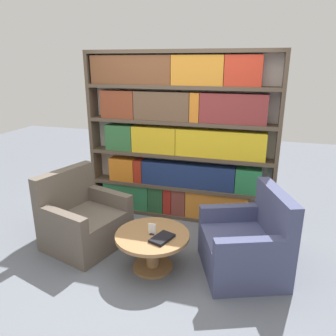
{
  "coord_description": "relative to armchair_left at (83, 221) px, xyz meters",
  "views": [
    {
      "loc": [
        1.13,
        -2.93,
        2.23
      ],
      "look_at": [
        0.05,
        0.69,
        1.0
      ],
      "focal_mm": 35.0,
      "sensor_mm": 36.0,
      "label": 1
    }
  ],
  "objects": [
    {
      "name": "table_sign",
      "position": [
        1.01,
        -0.24,
        0.17
      ],
      "size": [
        0.08,
        0.06,
        0.13
      ],
      "color": "black",
      "rests_on": "coffee_table"
    },
    {
      "name": "bookshelf",
      "position": [
        0.94,
        1.13,
        0.88
      ],
      "size": [
        2.7,
        0.3,
        2.39
      ],
      "color": "silver",
      "rests_on": "ground_plane"
    },
    {
      "name": "coffee_table",
      "position": [
        1.01,
        -0.24,
        -0.01
      ],
      "size": [
        0.82,
        0.82,
        0.43
      ],
      "color": "olive",
      "rests_on": "ground_plane"
    },
    {
      "name": "stray_book",
      "position": [
        1.15,
        -0.33,
        0.13
      ],
      "size": [
        0.24,
        0.31,
        0.03
      ],
      "color": "black",
      "rests_on": "coffee_table"
    },
    {
      "name": "ground_plane",
      "position": [
        0.95,
        -0.33,
        -0.31
      ],
      "size": [
        14.0,
        14.0,
        0.0
      ],
      "primitive_type": "plane",
      "color": "slate"
    },
    {
      "name": "armchair_left",
      "position": [
        0.0,
        0.0,
        0.0
      ],
      "size": [
        1.04,
        1.08,
        0.95
      ],
      "rotation": [
        0.0,
        0.0,
        1.28
      ],
      "color": "brown",
      "rests_on": "ground_plane"
    },
    {
      "name": "armchair_right",
      "position": [
        2.01,
        0.0,
        0.0
      ],
      "size": [
        1.08,
        1.12,
        0.95
      ],
      "rotation": [
        0.0,
        0.0,
        -1.2
      ],
      "color": "#42476B",
      "rests_on": "ground_plane"
    }
  ]
}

